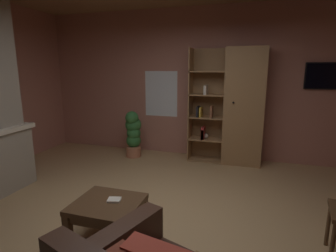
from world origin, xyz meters
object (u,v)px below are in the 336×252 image
table_book_0 (114,200)px  potted_floor_plant (133,133)px  coffee_table (108,210)px  wall_mounted_tv (331,76)px  bookshelf_cabinet (238,108)px

table_book_0 → potted_floor_plant: 2.62m
coffee_table → wall_mounted_tv: (2.54, 2.92, 1.26)m
table_book_0 → potted_floor_plant: size_ratio=0.14×
bookshelf_cabinet → table_book_0: bearing=-111.5°
bookshelf_cabinet → table_book_0: 2.93m
table_book_0 → wall_mounted_tv: 3.98m
bookshelf_cabinet → wall_mounted_tv: 1.56m
bookshelf_cabinet → table_book_0: (-1.05, -2.66, -0.60)m
coffee_table → table_book_0: table_book_0 is taller
coffee_table → table_book_0: bearing=36.9°
wall_mounted_tv → potted_floor_plant: bearing=-173.0°
bookshelf_cabinet → coffee_table: (-1.11, -2.71, -0.69)m
bookshelf_cabinet → potted_floor_plant: bearing=-173.9°
table_book_0 → potted_floor_plant: (-0.90, 2.46, 0.06)m
table_book_0 → wall_mounted_tv: size_ratio=0.16×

